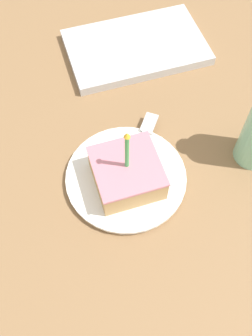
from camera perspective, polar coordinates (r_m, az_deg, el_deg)
The scene contains 5 objects.
ground_plane at distance 0.71m, azimuth -2.21°, elevation -2.58°, with size 2.40×2.40×0.04m.
plate at distance 0.69m, azimuth -0.00°, elevation -1.37°, with size 0.21×0.21×0.02m.
cake_slice at distance 0.65m, azimuth 0.13°, elevation -0.73°, with size 0.11×0.11×0.14m.
fork at distance 0.72m, azimuth 2.27°, elevation 3.74°, with size 0.11×0.14×0.00m.
marble_board at distance 0.89m, azimuth 1.45°, elevation 17.13°, with size 0.29×0.18×0.02m.
Camera 1 is at (0.07, 0.32, 0.61)m, focal length 42.00 mm.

